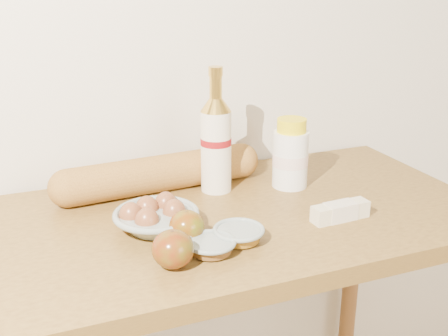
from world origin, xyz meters
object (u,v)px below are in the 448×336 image
Objects in this scene: cream_bottle at (290,155)px; baguette at (160,173)px; bourbon_bottle at (216,142)px; egg_bowl at (155,217)px; table at (219,265)px.

cream_bottle is 0.32m from baguette.
bourbon_bottle is at bearing -179.91° from cream_bottle.
bourbon_bottle is at bearing 38.03° from egg_bowl.
cream_bottle is at bearing -25.36° from bourbon_bottle.
bourbon_bottle is (0.05, 0.14, 0.25)m from table.
table is at bearing -143.38° from cream_bottle.
baguette is (-0.13, 0.05, -0.08)m from bourbon_bottle.
egg_bowl is at bearing -174.99° from table.
egg_bowl is (-0.15, -0.01, 0.15)m from table.
table is 0.21m from egg_bowl.
cream_bottle is at bearing -20.38° from baguette.
table is 3.99× the size of bourbon_bottle.
bourbon_bottle reaches higher than baguette.
bourbon_bottle is 0.16m from baguette.
cream_bottle reaches higher than baguette.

